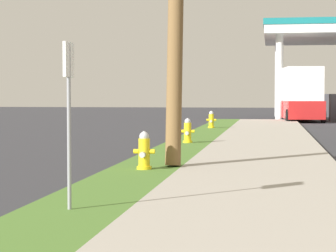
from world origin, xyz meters
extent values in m
cylinder|color=yellow|center=(0.75, 13.29, 0.15)|extent=(0.29, 0.29, 0.06)
cylinder|color=yellow|center=(0.75, 13.29, 0.42)|extent=(0.22, 0.22, 0.60)
sphere|color=#B2B2B7|center=(0.75, 13.29, 0.76)|extent=(0.19, 0.19, 0.19)
cylinder|color=#B2B2B7|center=(0.75, 13.29, 0.84)|extent=(0.06, 0.06, 0.05)
cylinder|color=yellow|center=(0.59, 13.29, 0.47)|extent=(0.10, 0.09, 0.09)
cylinder|color=yellow|center=(0.91, 13.29, 0.47)|extent=(0.10, 0.09, 0.09)
cylinder|color=#B2B2B7|center=(0.75, 13.12, 0.42)|extent=(0.11, 0.12, 0.11)
cylinder|color=yellow|center=(0.70, 20.53, 0.15)|extent=(0.29, 0.29, 0.06)
cylinder|color=yellow|center=(0.70, 20.53, 0.42)|extent=(0.22, 0.22, 0.60)
sphere|color=#B2B2B7|center=(0.70, 20.53, 0.76)|extent=(0.19, 0.19, 0.19)
cylinder|color=#B2B2B7|center=(0.70, 20.53, 0.84)|extent=(0.06, 0.06, 0.05)
cylinder|color=yellow|center=(0.54, 20.53, 0.47)|extent=(0.10, 0.09, 0.09)
cylinder|color=yellow|center=(0.86, 20.53, 0.47)|extent=(0.10, 0.09, 0.09)
cylinder|color=#B2B2B7|center=(0.70, 20.36, 0.42)|extent=(0.11, 0.12, 0.11)
cylinder|color=yellow|center=(0.63, 29.48, 0.15)|extent=(0.29, 0.29, 0.06)
cylinder|color=yellow|center=(0.63, 29.48, 0.42)|extent=(0.22, 0.22, 0.60)
sphere|color=#B2B2B7|center=(0.63, 29.48, 0.76)|extent=(0.19, 0.19, 0.19)
cylinder|color=#B2B2B7|center=(0.63, 29.48, 0.84)|extent=(0.06, 0.06, 0.05)
cylinder|color=yellow|center=(0.47, 29.48, 0.47)|extent=(0.10, 0.09, 0.09)
cylinder|color=yellow|center=(0.79, 29.48, 0.47)|extent=(0.10, 0.09, 0.09)
cylinder|color=#B2B2B7|center=(0.63, 29.31, 0.42)|extent=(0.11, 0.12, 0.11)
cylinder|color=gray|center=(0.66, 8.66, 1.17)|extent=(0.05, 0.05, 2.10)
cube|color=white|center=(0.66, 8.66, 2.02)|extent=(0.04, 0.36, 0.44)
cylinder|color=silver|center=(3.65, 40.44, 2.54)|extent=(0.44, 0.44, 5.09)
cylinder|color=silver|center=(3.65, 48.77, 2.54)|extent=(0.44, 0.44, 5.09)
cube|color=white|center=(6.91, 44.60, 5.34)|extent=(8.30, 10.13, 0.50)
cube|color=#197A7F|center=(6.91, 44.60, 5.77)|extent=(8.40, 10.23, 0.36)
cube|color=#47474C|center=(6.91, 40.44, 0.80)|extent=(0.70, 1.10, 1.60)
cube|color=#47474C|center=(6.91, 48.77, 0.80)|extent=(0.70, 1.10, 1.60)
cube|color=red|center=(4.81, 40.53, 0.71)|extent=(2.61, 6.56, 1.00)
cube|color=white|center=(4.88, 39.77, 2.16)|extent=(2.34, 4.14, 1.90)
cube|color=red|center=(4.61, 42.57, 1.66)|extent=(2.03, 2.22, 0.90)
cylinder|color=black|center=(3.60, 43.08, 0.38)|extent=(0.29, 0.78, 0.76)
cylinder|color=black|center=(5.49, 43.26, 0.38)|extent=(0.29, 0.78, 0.76)
cylinder|color=black|center=(4.12, 37.80, 0.38)|extent=(0.29, 0.78, 0.76)
cylinder|color=black|center=(6.01, 37.99, 0.38)|extent=(0.29, 0.78, 0.76)
camera|label=1|loc=(3.19, 0.47, 1.58)|focal=71.79mm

